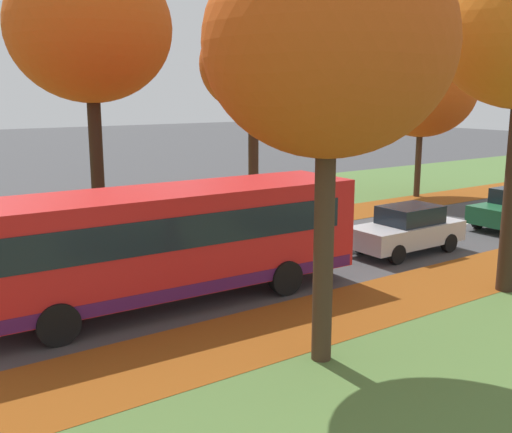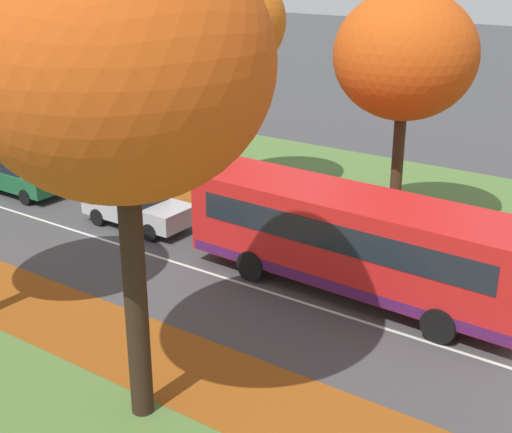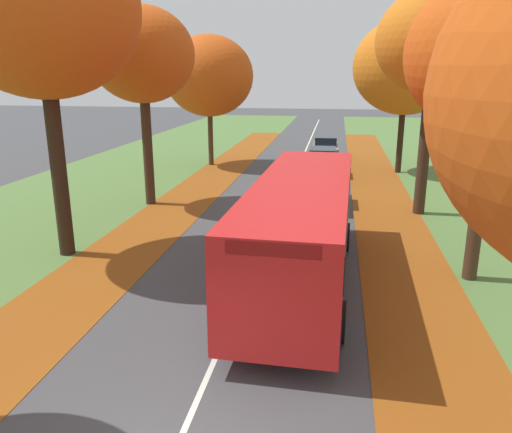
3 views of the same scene
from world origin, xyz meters
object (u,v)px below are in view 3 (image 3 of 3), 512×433
tree_right_near (497,55)px  tree_right_far (406,67)px  tree_left_mid (142,56)px  bus (302,225)px  tree_left_near (41,10)px  tree_left_far (209,76)px  car_green_following (322,162)px  car_silver_lead (320,187)px  car_grey_third_in_line (325,148)px  tree_right_mid (434,43)px

tree_right_near → tree_right_far: (-0.26, 16.41, -0.11)m
tree_left_mid → bus: tree_left_mid is taller
tree_left_near → tree_left_far: tree_left_near is taller
bus → tree_left_far: bearing=111.7°
tree_right_near → car_green_following: 16.23m
car_silver_lead → car_grey_third_in_line: size_ratio=0.99×
tree_left_far → car_silver_lead: (7.39, -9.21, -4.80)m
car_green_following → car_grey_third_in_line: size_ratio=0.99×
tree_right_far → car_grey_third_in_line: bearing=139.7°
tree_right_mid → car_grey_third_in_line: bearing=108.3°
tree_left_near → tree_right_mid: bearing=29.7°
tree_left_near → tree_left_mid: size_ratio=1.19×
tree_left_mid → tree_left_near: bearing=-93.1°
tree_left_near → tree_right_near: tree_left_near is taller
tree_left_far → car_grey_third_in_line: bearing=22.7°
tree_right_near → car_green_following: size_ratio=2.00×
tree_right_near → tree_right_far: 16.41m
tree_left_mid → tree_right_near: 14.14m
tree_right_mid → car_grey_third_in_line: (-4.34, 13.12, -6.14)m
car_silver_lead → car_green_following: 6.60m
tree_right_near → car_green_following: bearing=108.2°
tree_left_near → car_silver_lead: (8.04, 7.86, -6.78)m
tree_left_near → tree_right_far: 20.61m
tree_right_near → tree_right_mid: size_ratio=0.93×
tree_left_mid → tree_right_far: size_ratio=0.97×
car_silver_lead → car_green_following: same height
tree_right_far → tree_left_mid: bearing=-141.7°
tree_left_near → tree_right_far: (12.47, 16.34, -1.44)m
tree_left_near → tree_right_mid: (12.33, 7.02, -0.64)m
tree_left_mid → tree_right_far: 15.43m
tree_left_near → tree_left_far: 17.19m
car_silver_lead → tree_left_near: bearing=-135.7°
car_grey_third_in_line → bus: bearing=-90.4°
car_silver_lead → car_grey_third_in_line: same height
car_green_following → car_grey_third_in_line: (0.03, 5.68, 0.00)m
tree_left_mid → tree_left_far: 10.33m
car_silver_lead → car_grey_third_in_line: 12.28m
tree_right_far → car_silver_lead: tree_right_far is taller
tree_left_far → car_grey_third_in_line: 9.29m
tree_left_near → tree_right_far: size_ratio=1.15×
tree_left_mid → tree_left_far: (0.29, 10.29, -0.89)m
bus → car_silver_lead: bearing=88.8°
tree_right_far → tree_left_far: bearing=176.5°
tree_left_far → tree_right_mid: (11.67, -10.05, 1.34)m
tree_right_near → tree_right_mid: tree_right_mid is taller
tree_left_mid → bus: (7.49, -7.84, -4.80)m
car_green_following → tree_left_mid: bearing=-134.7°
car_green_following → bus: bearing=-90.4°
tree_left_near → tree_left_mid: bearing=86.9°
tree_right_near → bus: tree_right_near is taller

